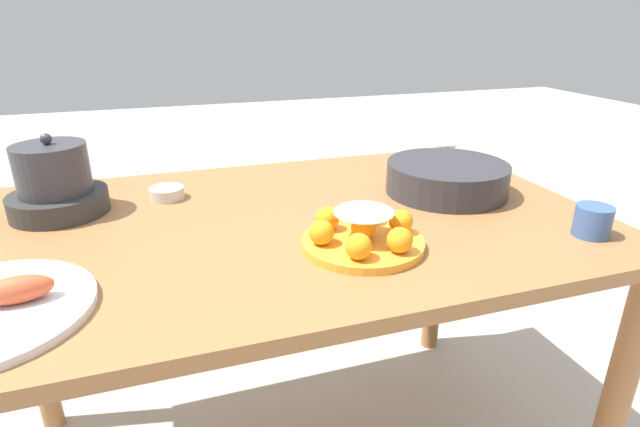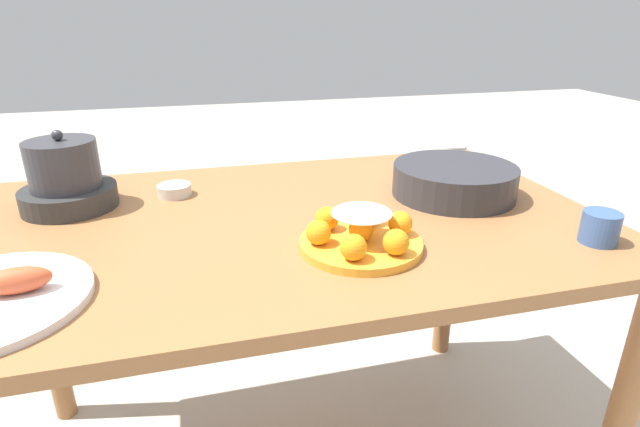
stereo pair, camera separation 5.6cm
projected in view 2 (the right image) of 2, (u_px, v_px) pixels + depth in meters
dining_table at (286, 258)px, 1.14m from camera, size 1.39×0.85×0.76m
cake_plate at (361, 234)px, 0.95m from camera, size 0.24×0.24×0.08m
serving_bowl at (454, 179)px, 1.22m from camera, size 0.30×0.30×0.08m
sauce_bowl at (174, 190)px, 1.23m from camera, size 0.08×0.08×0.03m
cup_near at (600, 227)px, 0.97m from camera, size 0.07×0.07×0.06m
cup_far at (452, 157)px, 1.43m from camera, size 0.08×0.08×0.07m
warming_pot at (66, 180)px, 1.14m from camera, size 0.21×0.21×0.18m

